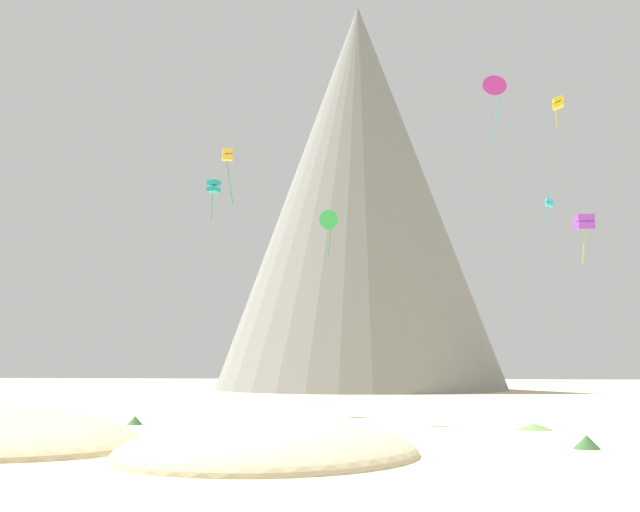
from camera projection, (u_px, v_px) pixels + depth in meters
ground_plane at (250, 462)px, 34.58m from camera, size 400.00×400.00×0.00m
dune_foreground_left at (268, 456)px, 37.09m from camera, size 16.79×18.21×3.13m
bush_near_left at (135, 420)px, 56.03m from camera, size 1.56×1.56×0.62m
bush_far_left at (587, 442)px, 40.02m from camera, size 1.47×1.47×0.69m
bush_far_right at (51, 432)px, 44.20m from camera, size 2.81×2.81×0.94m
bush_near_right at (326, 439)px, 42.23m from camera, size 2.74×2.74×0.56m
bush_low_patch at (534, 427)px, 51.74m from camera, size 2.91×2.91×0.42m
rock_massif at (358, 200)px, 139.84m from camera, size 63.27×63.27×68.48m
kite_magenta_high at (494, 87)px, 64.44m from camera, size 1.98×0.87×5.09m
kite_green_mid at (328, 220)px, 61.59m from camera, size 1.60×1.01×3.71m
kite_teal_high at (214, 187)px, 99.32m from camera, size 1.68×1.69×5.00m
kite_violet_low at (584, 222)px, 52.75m from camera, size 1.19×1.24×3.33m
kite_cyan_mid at (549, 203)px, 88.98m from camera, size 0.88×0.83×2.83m
kite_yellow_high at (558, 103)px, 93.94m from camera, size 1.30×1.19×3.77m
kite_gold_mid at (228, 156)px, 73.95m from camera, size 1.23×1.23×5.36m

